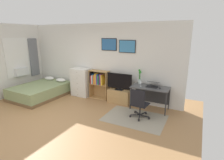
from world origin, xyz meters
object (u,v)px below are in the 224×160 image
Objects in this scene: office_chair at (139,103)px; bed at (41,91)px; dresser at (81,82)px; bookshelf at (98,82)px; desk at (151,90)px; wine_glass at (141,82)px; laptop at (153,84)px; computer_mouse at (160,88)px; bamboo_vase at (140,77)px; television at (119,82)px; tv_stand at (119,96)px.

bed is at bearing -175.50° from office_chair.
dresser reaches higher than bookshelf.
desk is 6.39× the size of wine_glass.
bookshelf is 2.66× the size of laptop.
dresser reaches higher than desk.
dresser is at bearing 167.47° from office_chair.
computer_mouse is 0.58× the size of wine_glass.
laptop reaches higher than office_chair.
computer_mouse is 0.78m from bamboo_vase.
dresser is 2.75m from office_chair.
bookshelf is at bearing 173.01° from wine_glass.
tv_stand is at bearing 90.00° from television.
bookshelf is 1.61m from bamboo_vase.
bamboo_vase is (-0.71, 0.22, 0.23)m from computer_mouse.
office_chair is (-0.10, -0.83, -0.15)m from desk.
desk is 2.36× the size of bamboo_vase.
office_chair is at bearing -97.53° from laptop.
laptop is (0.04, 0.02, 0.20)m from desk.
wine_glass is (-0.59, -0.03, 0.12)m from computer_mouse.
desk is 2.92× the size of laptop.
bamboo_vase is (0.68, 0.09, 0.75)m from tv_stand.
television reaches higher than laptop.
dresser is 10.38× the size of computer_mouse.
bamboo_vase is at bearing 14.96° from bed.
laptop reaches higher than desk.
bamboo_vase is at bearing 113.51° from office_chair.
bed is 1.78× the size of desk.
tv_stand is (2.93, 0.81, -0.00)m from bed.
desk is 1.34× the size of office_chair.
bed is 1.55m from dresser.
desk is (2.72, -0.00, 0.06)m from dresser.
bookshelf is at bearing 159.67° from office_chair.
dresser is 0.94× the size of desk.
dresser is at bearing 176.57° from wine_glass.
bed is 3.04m from tv_stand.
desk is 0.36m from computer_mouse.
television reaches higher than wine_glass.
bed is 3.84m from wine_glass.
bookshelf is 0.90m from television.
computer_mouse is at bearing 65.49° from office_chair.
tv_stand is at bearing 168.69° from wine_glass.
television is 0.79× the size of desk.
office_chair is at bearing -25.32° from bookshelf.
dresser is 5.99× the size of wine_glass.
computer_mouse is at bearing -25.39° from laptop.
tv_stand is at bearing -172.80° from bamboo_vase.
television is (0.00, -0.02, 0.52)m from tv_stand.
desk is at bearing -157.18° from laptop.
laptop is (2.02, -0.05, 0.17)m from bookshelf.
laptop is at bearing 0.32° from dresser.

